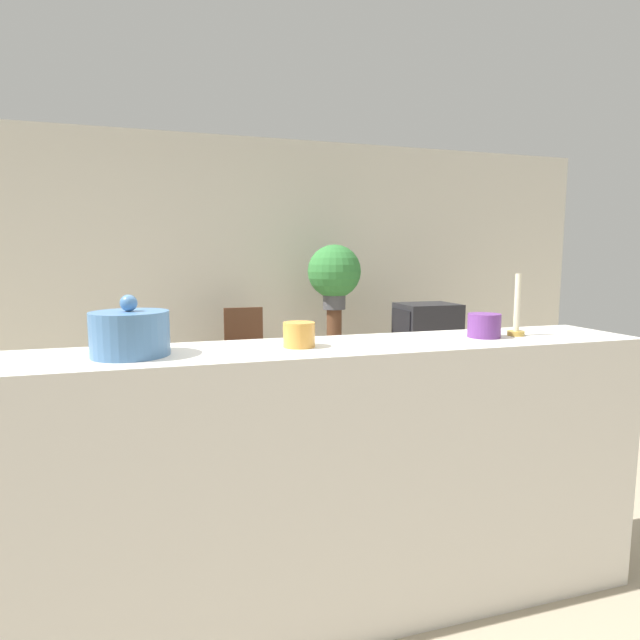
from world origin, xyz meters
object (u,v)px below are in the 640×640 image
at_px(couch, 176,418).
at_px(wooden_chair, 246,349).
at_px(potted_plant, 334,273).
at_px(television, 427,327).
at_px(decorative_bowl, 130,333).

height_order(couch, wooden_chair, wooden_chair).
relative_size(couch, wooden_chair, 2.23).
height_order(wooden_chair, potted_plant, potted_plant).
bearing_deg(television, wooden_chair, 164.16).
bearing_deg(couch, potted_plant, 40.45).
bearing_deg(potted_plant, couch, -139.55).
height_order(couch, television, television).
distance_m(television, decorative_bowl, 3.77).
distance_m(wooden_chair, decorative_bowl, 3.38).
xyz_separation_m(couch, decorative_bowl, (-0.13, -1.79, 0.87)).
relative_size(television, potted_plant, 0.86).
xyz_separation_m(wooden_chair, decorative_bowl, (-0.82, -3.21, 0.66)).
distance_m(couch, television, 2.65).
bearing_deg(wooden_chair, couch, -115.88).
xyz_separation_m(television, potted_plant, (-0.83, 0.45, 0.54)).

